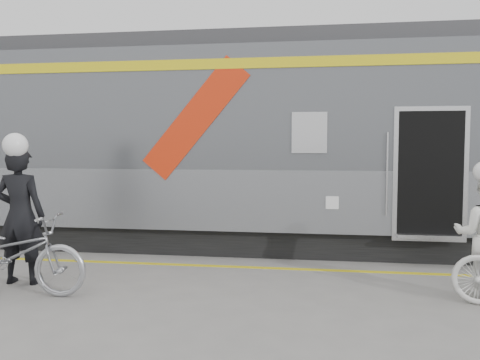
# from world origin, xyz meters

# --- Properties ---
(ground) EXTENTS (90.00, 90.00, 0.00)m
(ground) POSITION_xyz_m (0.00, 0.00, 0.00)
(ground) COLOR slate
(ground) RESTS_ON ground
(train) EXTENTS (24.00, 3.17, 4.10)m
(train) POSITION_xyz_m (0.26, 4.19, 2.05)
(train) COLOR black
(train) RESTS_ON ground
(safety_strip) EXTENTS (24.00, 0.12, 0.01)m
(safety_strip) POSITION_xyz_m (0.00, 2.15, 0.00)
(safety_strip) COLOR gold
(safety_strip) RESTS_ON ground
(man) EXTENTS (0.75, 0.51, 2.02)m
(man) POSITION_xyz_m (-3.71, 0.69, 1.01)
(man) COLOR black
(man) RESTS_ON ground
(bicycle_left) EXTENTS (2.14, 0.82, 1.11)m
(bicycle_left) POSITION_xyz_m (-3.51, 0.14, 0.55)
(bicycle_left) COLOR #A2A4A9
(bicycle_left) RESTS_ON ground
(helmet_man) EXTENTS (0.35, 0.35, 0.35)m
(helmet_man) POSITION_xyz_m (-3.71, 0.69, 2.19)
(helmet_man) COLOR white
(helmet_man) RESTS_ON man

